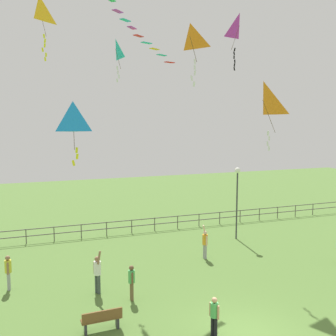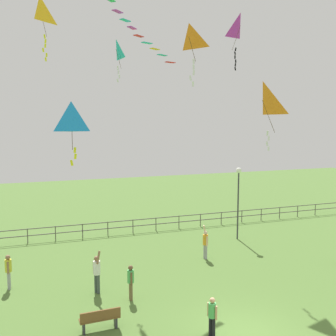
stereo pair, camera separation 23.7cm
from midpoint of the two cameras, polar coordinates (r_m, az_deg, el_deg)
The scene contains 14 objects.
lamppost at distance 25.39m, azimuth 10.71°, elevation -2.93°, with size 0.36×0.36×4.77m.
park_bench at distance 15.45m, azimuth -9.63°, elevation -21.28°, with size 1.51×0.47×0.85m.
person_1 at distance 19.71m, azimuth -22.37°, elevation -13.80°, with size 0.30×0.49×1.63m.
person_2 at distance 22.12m, azimuth 5.91°, elevation -10.97°, with size 0.30×0.49×1.90m.
person_3 at distance 18.15m, azimuth -10.19°, elevation -14.91°, with size 0.33×0.55×2.03m.
person_4 at distance 17.36m, azimuth -5.18°, elevation -16.31°, with size 0.29×0.47×1.56m.
person_5 at distance 14.79m, azimuth 7.09°, elevation -20.86°, with size 0.28×0.43×1.50m.
kite_0 at distance 16.69m, azimuth 14.30°, elevation 9.61°, with size 1.19×1.22×2.84m.
kite_1 at distance 23.63m, azimuth 11.00°, elevation 19.86°, with size 1.00×1.06×3.13m.
kite_2 at distance 14.01m, azimuth -13.69°, elevation 6.90°, with size 0.92×1.08×2.16m.
kite_4 at distance 15.73m, azimuth 3.62°, elevation 18.65°, with size 0.90×1.05×2.35m.
kite_6 at distance 21.48m, azimuth -7.41°, elevation 16.99°, with size 0.49×1.00×2.26m.
kite_7 at distance 21.17m, azimuth -18.16°, elevation 21.22°, with size 1.05×0.98×3.14m.
waterfront_railing at distance 27.10m, azimuth -4.40°, elevation -8.27°, with size 36.00×0.06×0.95m.
Camera 2 is at (-6.86, -11.36, 7.76)m, focal length 40.89 mm.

